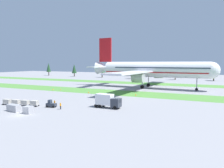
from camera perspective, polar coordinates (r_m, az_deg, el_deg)
name	(u,v)px	position (r m, az deg, el deg)	size (l,w,h in m)	color
ground_plane	(19,115)	(52.28, -23.63, -7.71)	(400.00, 400.00, 0.00)	gray
grass_strip_near	(106,92)	(86.16, -1.75, -2.11)	(320.00, 14.49, 0.01)	#4C8438
grass_strip_far	(137,83)	(123.89, 6.83, 0.23)	(320.00, 14.49, 0.01)	#4C8438
airliner	(151,69)	(100.06, 10.41, 3.89)	(58.00, 71.78, 24.29)	silver
baggage_tug	(51,104)	(58.55, -16.04, -5.24)	(2.79, 1.75, 1.97)	#2D333D
cargo_dolly_lead	(34,103)	(61.23, -20.11, -4.79)	(2.43, 1.87, 1.55)	#A3A3A8
cargo_dolly_second	(25,102)	(62.91, -22.28, -4.59)	(2.43, 1.87, 1.55)	#A3A3A8
cargo_dolly_third	(16,102)	(64.68, -24.34, -4.40)	(2.43, 1.87, 1.55)	#A3A3A8
cargo_dolly_fourth	(7,101)	(66.53, -26.29, -4.22)	(2.43, 1.87, 1.55)	#A3A3A8
catering_truck	(108,100)	(55.39, -1.17, -4.43)	(7.03, 2.55, 3.58)	#2D333D
ground_crew_marshaller	(60,106)	(55.40, -13.66, -5.65)	(0.36, 0.55, 1.74)	black
ground_crew_loader	(55,103)	(59.45, -15.14, -4.92)	(0.42, 0.43, 1.74)	black
uld_container_1	(16,108)	(56.13, -24.42, -5.98)	(2.00, 1.60, 1.66)	#A3A3A8
uld_container_2	(12,108)	(57.62, -25.30, -5.74)	(2.00, 1.60, 1.63)	#A3A3A8
uld_container_3	(28,110)	(53.20, -21.56, -6.46)	(2.00, 1.60, 1.71)	#A3A3A8
taxiway_marker_0	(61,90)	(94.21, -13.58, -1.46)	(0.44, 0.44, 0.46)	orange
taxiway_marker_1	(53,89)	(95.19, -15.56, -1.38)	(0.44, 0.44, 0.65)	orange
taxiway_marker_2	(136,95)	(77.02, 6.36, -2.84)	(0.44, 0.44, 0.64)	orange
taxiway_marker_3	(89,92)	(83.19, -6.30, -2.20)	(0.44, 0.44, 0.66)	orange
distant_tree_line	(164,70)	(155.45, 13.77, 3.78)	(201.23, 9.97, 11.81)	#4C3823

